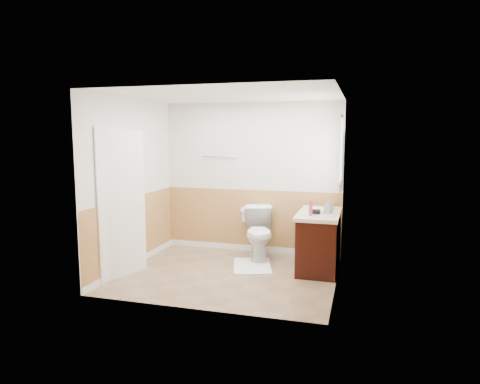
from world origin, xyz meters
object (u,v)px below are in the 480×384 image
(toilet, at_px, (259,233))
(vanity_cabinet, at_px, (319,243))
(soap_dispenser, at_px, (328,206))
(bath_mat, at_px, (252,266))
(lotion_bottle, at_px, (311,208))

(toilet, height_order, vanity_cabinet, toilet)
(toilet, distance_m, vanity_cabinet, 1.01)
(soap_dispenser, bearing_deg, vanity_cabinet, 157.31)
(toilet, height_order, bath_mat, toilet)
(toilet, height_order, soap_dispenser, soap_dispenser)
(bath_mat, bearing_deg, toilet, 90.00)
(bath_mat, height_order, soap_dispenser, soap_dispenser)
(soap_dispenser, bearing_deg, toilet, 163.27)
(toilet, bearing_deg, bath_mat, -106.39)
(vanity_cabinet, xyz_separation_m, lotion_bottle, (-0.10, -0.28, 0.56))
(toilet, relative_size, lotion_bottle, 3.74)
(bath_mat, relative_size, vanity_cabinet, 0.73)
(vanity_cabinet, bearing_deg, toilet, 164.03)
(toilet, distance_m, bath_mat, 0.59)
(soap_dispenser, bearing_deg, lotion_bottle, -133.18)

